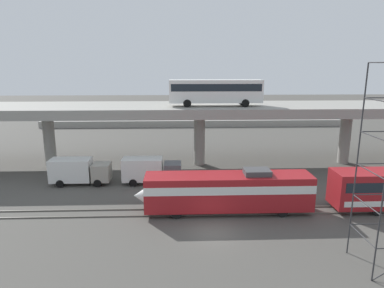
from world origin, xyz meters
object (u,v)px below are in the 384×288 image
Objects in this scene: parked_car_1 at (197,114)px; parked_car_2 at (113,113)px; service_truck_west at (150,170)px; parked_car_0 at (250,113)px; service_truck_east at (79,171)px; train_locomotive at (220,190)px; transit_bus_on_overpass at (216,90)px; parked_car_3 at (306,114)px.

parked_car_2 is (-20.14, 1.90, 0.00)m from parked_car_1.
service_truck_west is 46.65m from parked_car_0.
service_truck_west and service_truck_east have the same top height.
train_locomotive reaches higher than service_truck_west.
parked_car_1 is (0.42, 50.34, 0.02)m from train_locomotive.
parked_car_1 is at bearing 69.28° from service_truck_east.
transit_bus_on_overpass is at bearing 37.50° from service_truck_west.
train_locomotive is 17.58m from service_truck_east.
service_truck_east reaches higher than parked_car_3.
parked_car_2 is at bearing 174.62° from parked_car_1.
service_truck_west is 1.69× the size of parked_car_1.
parked_car_3 is at bearing 44.14° from service_truck_east.
parked_car_3 is (25.40, -1.90, 0.00)m from parked_car_1.
train_locomotive is 3.91× the size of parked_car_2.
train_locomotive is 4.11× the size of parked_car_1.
service_truck_east is 1.61× the size of parked_car_2.
service_truck_west is 8.25m from service_truck_east.
transit_bus_on_overpass is 1.76× the size of service_truck_west.
parked_car_1 is at bearing -179.65° from parked_car_0.
parked_car_2 is 0.98× the size of parked_car_3.
train_locomotive is 52.06m from parked_car_0.
transit_bus_on_overpass is at bearing 53.68° from parked_car_3.
service_truck_east is (-15.45, 8.38, -0.56)m from train_locomotive.
transit_bus_on_overpass is at bearing 20.95° from service_truck_east.
parked_car_3 is (25.82, 48.43, 0.02)m from train_locomotive.
train_locomotive is at bearing -69.32° from parked_car_2.
parked_car_0 is 1.04× the size of parked_car_2.
service_truck_east is at bearing -28.47° from train_locomotive.
transit_bus_on_overpass is 43.66m from parked_car_2.
transit_bus_on_overpass reaches higher than train_locomotive.
service_truck_west is 42.65m from parked_car_1.
parked_car_2 is at bearing 105.92° from service_truck_west.
service_truck_east is 1.55× the size of parked_car_0.
transit_bus_on_overpass is at bearing -61.11° from parked_car_2.
service_truck_east is 57.52m from parked_car_3.
parked_car_0 is at bearing 64.32° from service_truck_west.
train_locomotive is 1.38× the size of transit_bus_on_overpass.
service_truck_west reaches higher than parked_car_2.
transit_bus_on_overpass reaches higher than service_truck_west.
train_locomotive is 54.88m from parked_car_3.
service_truck_east is at bearing -159.05° from transit_bus_on_overpass.
parked_car_2 is at bearing -69.32° from train_locomotive.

